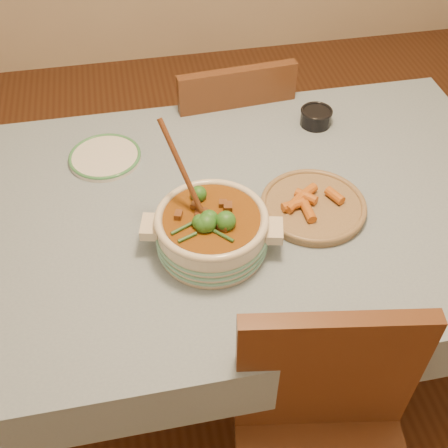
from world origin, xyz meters
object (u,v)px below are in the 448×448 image
at_px(stew_casserole, 212,228).
at_px(chair_far, 228,143).
at_px(fried_plate, 313,205).
at_px(dining_table, 244,226).
at_px(condiment_bowl, 316,116).
at_px(white_plate, 105,157).

height_order(stew_casserole, chair_far, stew_casserole).
xyz_separation_m(stew_casserole, fried_plate, (0.31, 0.09, -0.05)).
distance_m(dining_table, stew_casserole, 0.25).
distance_m(dining_table, chair_far, 0.63).
height_order(dining_table, chair_far, chair_far).
xyz_separation_m(stew_casserole, condiment_bowl, (0.44, 0.49, -0.04)).
bearing_deg(white_plate, dining_table, -36.39).
bearing_deg(fried_plate, white_plate, 149.06).
xyz_separation_m(dining_table, fried_plate, (0.19, -0.06, 0.11)).
bearing_deg(stew_casserole, dining_table, 50.16).
relative_size(dining_table, stew_casserole, 4.47).
relative_size(stew_casserole, white_plate, 1.33).
bearing_deg(chair_far, fried_plate, 94.99).
relative_size(condiment_bowl, chair_far, 0.14).
relative_size(dining_table, condiment_bowl, 13.61).
height_order(condiment_bowl, chair_far, chair_far).
relative_size(dining_table, fried_plate, 4.27).
height_order(dining_table, condiment_bowl, condiment_bowl).
bearing_deg(dining_table, stew_casserole, -129.84).
distance_m(dining_table, fried_plate, 0.23).
relative_size(white_plate, condiment_bowl, 2.30).
bearing_deg(condiment_bowl, dining_table, -133.33).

